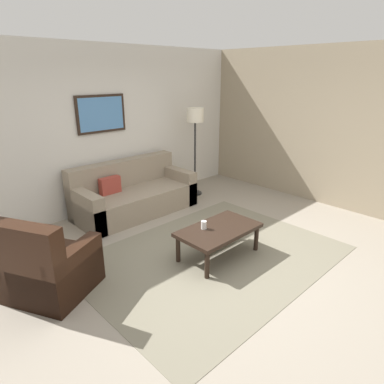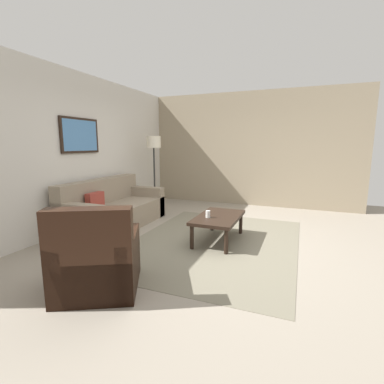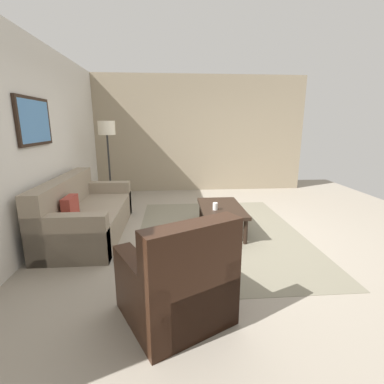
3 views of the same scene
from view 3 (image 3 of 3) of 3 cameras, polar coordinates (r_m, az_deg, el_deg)
ground_plane at (r=4.37m, az=5.66°, el=-8.46°), size 8.00×8.00×0.00m
rear_partition at (r=4.40m, az=-29.88°, el=8.73°), size 6.00×0.12×2.80m
stone_feature_panel at (r=7.02m, az=1.60°, el=11.76°), size 0.12×5.20×2.80m
area_rug at (r=4.37m, az=5.66°, el=-8.42°), size 3.33×2.49×0.01m
couch_main at (r=4.54m, az=-21.47°, el=-4.55°), size 2.09×0.95×0.88m
armchair_leather at (r=2.48m, az=-2.79°, el=-19.05°), size 1.08×1.08×0.95m
coffee_table at (r=4.33m, az=6.04°, el=-3.64°), size 1.10×0.64×0.41m
cup at (r=4.13m, az=4.79°, el=-2.95°), size 0.07×0.07×0.11m
lamp_standing at (r=5.68m, az=-17.05°, el=10.77°), size 0.32×0.32×1.71m
framed_artwork at (r=4.29m, az=-29.68°, el=12.50°), size 0.89×0.04×0.62m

